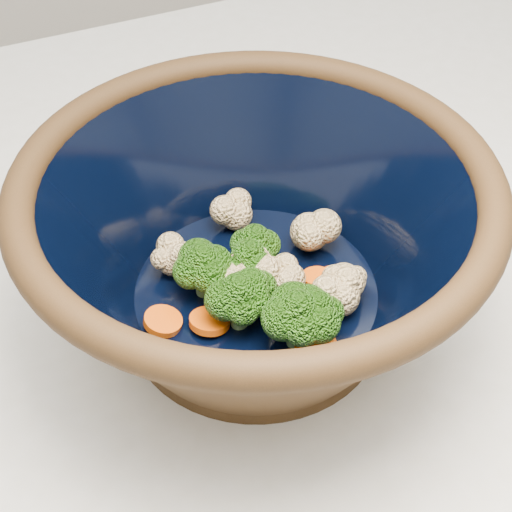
{
  "coord_description": "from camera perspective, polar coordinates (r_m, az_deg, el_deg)",
  "views": [
    {
      "loc": [
        -0.18,
        -0.33,
        1.36
      ],
      "look_at": [
        -0.0,
        0.03,
        0.97
      ],
      "focal_mm": 50.0,
      "sensor_mm": 36.0,
      "label": 1
    }
  ],
  "objects": [
    {
      "name": "vegetable_pile",
      "position": [
        0.56,
        0.56,
        -1.8
      ],
      "size": [
        0.18,
        0.18,
        0.06
      ],
      "color": "#608442",
      "rests_on": "mixing_bowl"
    },
    {
      "name": "mixing_bowl",
      "position": [
        0.55,
        0.0,
        1.14
      ],
      "size": [
        0.36,
        0.36,
        0.16
      ],
      "rotation": [
        0.0,
        0.0,
        -0.06
      ],
      "color": "black",
      "rests_on": "counter"
    }
  ]
}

